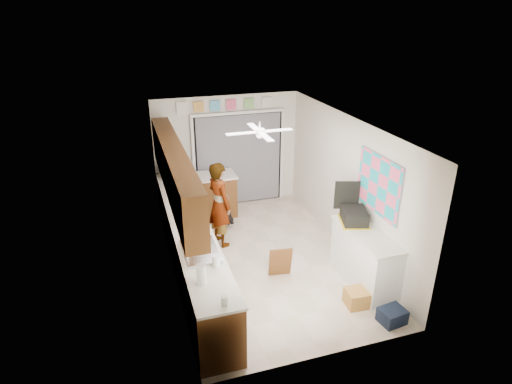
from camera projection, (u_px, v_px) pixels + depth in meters
floor at (263, 258)px, 7.81m from camera, size 5.00×5.00×0.00m
ceiling at (264, 124)px, 6.81m from camera, size 5.00×5.00×0.00m
wall_back at (228, 152)px, 9.49m from camera, size 3.20×0.00×3.20m
wall_front at (329, 277)px, 5.13m from camera, size 3.20×0.00×3.20m
wall_left at (169, 208)px, 6.87m from camera, size 0.00×5.00×5.00m
wall_right at (347, 185)px, 7.75m from camera, size 0.00×5.00×5.00m
left_base_cabinets at (190, 248)px, 7.27m from camera, size 0.60×4.80×0.90m
left_countertop at (189, 223)px, 7.09m from camera, size 0.62×4.80×0.04m
upper_cabinets at (174, 171)px, 6.87m from camera, size 0.32×4.00×0.80m
sink_basin at (200, 252)px, 6.20m from camera, size 0.50×0.76×0.06m
faucet at (187, 248)px, 6.11m from camera, size 0.03×0.03×0.22m
peninsula_base at (212, 196)px, 9.24m from camera, size 1.00×0.60×0.90m
peninsula_top at (211, 176)px, 9.05m from camera, size 1.04×0.64×0.04m
back_opening_recess at (239, 160)px, 9.62m from camera, size 2.00×0.06×2.10m
curtain_panel at (239, 160)px, 9.58m from camera, size 1.90×0.03×2.05m
door_trim_left at (194, 165)px, 9.31m from camera, size 0.06×0.04×2.10m
door_trim_right at (282, 156)px, 9.87m from camera, size 0.06×0.04×2.10m
door_trim_head at (238, 113)px, 9.16m from camera, size 2.10×0.04×0.06m
header_frame_0 at (199, 107)px, 8.88m from camera, size 0.22×0.02×0.22m
header_frame_1 at (215, 106)px, 8.98m from camera, size 0.22×0.02×0.22m
header_frame_2 at (231, 105)px, 9.07m from camera, size 0.22×0.02×0.22m
header_frame_3 at (249, 103)px, 9.18m from camera, size 0.22×0.02×0.22m
header_frame_4 at (267, 102)px, 9.30m from camera, size 0.22×0.02×0.22m
route66_sign at (182, 108)px, 8.78m from camera, size 0.22×0.02×0.26m
right_counter_base at (365, 259)px, 6.96m from camera, size 0.50×1.40×0.90m
right_counter_top at (367, 234)px, 6.76m from camera, size 0.54×1.44×0.04m
abstract_painting at (379, 185)px, 6.71m from camera, size 0.03×1.15×0.95m
ceiling_fan at (260, 132)px, 7.06m from camera, size 1.14×1.14×0.24m
microwave at (172, 168)px, 8.99m from camera, size 0.40×0.57×0.30m
soap_bottle at (181, 215)px, 7.00m from camera, size 0.14×0.14×0.29m
jar_a at (216, 261)px, 5.87m from camera, size 0.14×0.14×0.16m
jar_b at (224, 301)px, 5.10m from camera, size 0.11×0.11×0.12m
paper_towel_roll at (201, 274)px, 5.47m from camera, size 0.16×0.16×0.28m
suitcase at (354, 216)px, 7.05m from camera, size 0.52×0.60×0.22m
suitcase_rim at (353, 222)px, 7.10m from camera, size 0.59×0.68×0.02m
suitcase_lid at (347, 195)px, 7.21m from camera, size 0.41×0.15×0.50m
cardboard_box at (360, 297)px, 6.54m from camera, size 0.45×0.35×0.26m
navy_crate at (392, 316)px, 6.19m from camera, size 0.40×0.34×0.22m
cabinet_door_panel at (280, 262)px, 7.16m from camera, size 0.40×0.20×0.57m
man at (219, 204)px, 7.98m from camera, size 0.57×0.70×1.65m
dog at (222, 214)px, 8.97m from camera, size 0.41×0.59×0.43m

